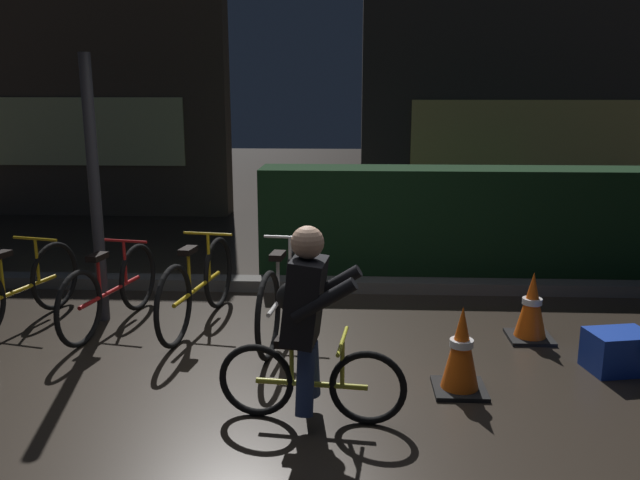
{
  "coord_description": "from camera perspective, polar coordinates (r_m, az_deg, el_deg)",
  "views": [
    {
      "loc": [
        0.44,
        -4.27,
        2.0
      ],
      "look_at": [
        0.2,
        0.6,
        0.9
      ],
      "focal_mm": 36.3,
      "sensor_mm": 36.0,
      "label": 1
    }
  ],
  "objects": [
    {
      "name": "sidewalk_curb",
      "position": [
        6.77,
        -1.02,
        -3.93
      ],
      "size": [
        12.0,
        0.24,
        0.12
      ],
      "primitive_type": "cube",
      "color": "#56544F",
      "rests_on": "ground"
    },
    {
      "name": "storefront_left",
      "position": [
        11.61,
        -19.59,
        13.51
      ],
      "size": [
        4.53,
        0.54,
        4.63
      ],
      "color": "#42382D",
      "rests_on": "ground"
    },
    {
      "name": "parked_bike_right_mid",
      "position": [
        5.47,
        -3.27,
        -4.74
      ],
      "size": [
        0.46,
        1.73,
        0.8
      ],
      "rotation": [
        0.0,
        0.0,
        1.45
      ],
      "color": "black",
      "rests_on": "ground"
    },
    {
      "name": "parked_bike_center_left",
      "position": [
        5.95,
        -17.96,
        -4.21
      ],
      "size": [
        0.46,
        1.56,
        0.73
      ],
      "rotation": [
        0.0,
        0.0,
        1.38
      ],
      "color": "black",
      "rests_on": "ground"
    },
    {
      "name": "street_post",
      "position": [
        5.97,
        -19.24,
        4.03
      ],
      "size": [
        0.1,
        0.1,
        2.34
      ],
      "primitive_type": "cylinder",
      "color": "#2D2D33",
      "rests_on": "ground"
    },
    {
      "name": "hedge_row",
      "position": [
        7.63,
        13.06,
        1.77
      ],
      "size": [
        4.8,
        0.7,
        1.19
      ],
      "primitive_type": "cube",
      "color": "black",
      "rests_on": "ground"
    },
    {
      "name": "traffic_cone_near",
      "position": [
        4.57,
        12.34,
        -9.5
      ],
      "size": [
        0.36,
        0.36,
        0.61
      ],
      "color": "black",
      "rests_on": "ground"
    },
    {
      "name": "storefront_right",
      "position": [
        11.84,
        17.68,
        11.81
      ],
      "size": [
        5.59,
        0.54,
        3.88
      ],
      "color": "#383330",
      "rests_on": "ground"
    },
    {
      "name": "cyclist",
      "position": [
        4.0,
        -1.1,
        -7.38
      ],
      "size": [
        1.19,
        0.56,
        1.25
      ],
      "rotation": [
        0.0,
        0.0,
        -0.1
      ],
      "color": "black",
      "rests_on": "ground"
    },
    {
      "name": "parked_bike_left_mid",
      "position": [
        6.25,
        -25.07,
        -3.94
      ],
      "size": [
        0.5,
        1.58,
        0.74
      ],
      "rotation": [
        0.0,
        0.0,
        1.34
      ],
      "color": "black",
      "rests_on": "ground"
    },
    {
      "name": "parked_bike_center_right",
      "position": [
        5.79,
        -10.72,
        -4.05
      ],
      "size": [
        0.46,
        1.68,
        0.78
      ],
      "rotation": [
        0.0,
        0.0,
        1.42
      ],
      "color": "black",
      "rests_on": "ground"
    },
    {
      "name": "blue_crate",
      "position": [
        5.32,
        24.8,
        -8.9
      ],
      "size": [
        0.49,
        0.4,
        0.3
      ],
      "primitive_type": "cube",
      "rotation": [
        0.0,
        0.0,
        0.2
      ],
      "color": "#193DB7",
      "rests_on": "ground"
    },
    {
      "name": "traffic_cone_far",
      "position": [
        5.66,
        18.16,
        -5.66
      ],
      "size": [
        0.36,
        0.36,
        0.58
      ],
      "color": "black",
      "rests_on": "ground"
    },
    {
      "name": "ground_plane",
      "position": [
        4.74,
        -2.84,
        -12.28
      ],
      "size": [
        40.0,
        40.0,
        0.0
      ],
      "primitive_type": "plane",
      "color": "#2D261E"
    }
  ]
}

